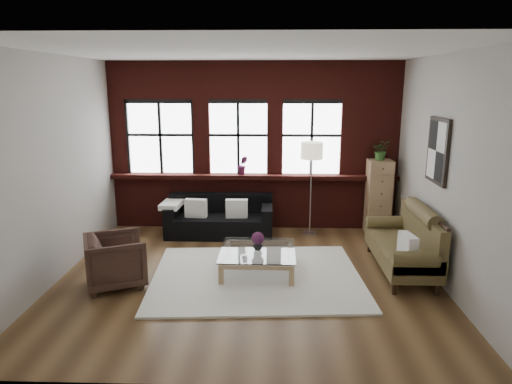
{
  "coord_description": "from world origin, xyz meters",
  "views": [
    {
      "loc": [
        0.32,
        -6.26,
        2.8
      ],
      "look_at": [
        0.1,
        0.6,
        1.15
      ],
      "focal_mm": 32.0,
      "sensor_mm": 36.0,
      "label": 1
    }
  ],
  "objects_px": {
    "vintage_settee": "(401,240)",
    "drawer_chest": "(378,197)",
    "vase": "(258,245)",
    "coffee_table": "(258,261)",
    "floor_lamp": "(311,185)",
    "dark_sofa": "(220,217)",
    "armchair": "(116,260)"
  },
  "relations": [
    {
      "from": "vase",
      "to": "drawer_chest",
      "type": "relative_size",
      "value": 0.1
    },
    {
      "from": "drawer_chest",
      "to": "floor_lamp",
      "type": "bearing_deg",
      "value": -175.62
    },
    {
      "from": "coffee_table",
      "to": "drawer_chest",
      "type": "distance_m",
      "value": 3.0
    },
    {
      "from": "dark_sofa",
      "to": "floor_lamp",
      "type": "xyz_separation_m",
      "value": [
        1.7,
        0.13,
        0.59
      ]
    },
    {
      "from": "floor_lamp",
      "to": "armchair",
      "type": "bearing_deg",
      "value": -141.1
    },
    {
      "from": "vase",
      "to": "dark_sofa",
      "type": "bearing_deg",
      "value": 113.88
    },
    {
      "from": "drawer_chest",
      "to": "vase",
      "type": "bearing_deg",
      "value": -138.54
    },
    {
      "from": "vintage_settee",
      "to": "coffee_table",
      "type": "bearing_deg",
      "value": -176.53
    },
    {
      "from": "vintage_settee",
      "to": "coffee_table",
      "type": "relative_size",
      "value": 1.68
    },
    {
      "from": "vintage_settee",
      "to": "armchair",
      "type": "relative_size",
      "value": 2.31
    },
    {
      "from": "dark_sofa",
      "to": "armchair",
      "type": "distance_m",
      "value": 2.54
    },
    {
      "from": "floor_lamp",
      "to": "coffee_table",
      "type": "bearing_deg",
      "value": -116.69
    },
    {
      "from": "vintage_settee",
      "to": "vase",
      "type": "height_order",
      "value": "vintage_settee"
    },
    {
      "from": "vintage_settee",
      "to": "floor_lamp",
      "type": "relative_size",
      "value": 0.98
    },
    {
      "from": "vintage_settee",
      "to": "drawer_chest",
      "type": "xyz_separation_m",
      "value": [
        0.05,
        1.82,
        0.21
      ]
    },
    {
      "from": "dark_sofa",
      "to": "drawer_chest",
      "type": "relative_size",
      "value": 1.4
    },
    {
      "from": "dark_sofa",
      "to": "coffee_table",
      "type": "bearing_deg",
      "value": -66.12
    },
    {
      "from": "drawer_chest",
      "to": "floor_lamp",
      "type": "distance_m",
      "value": 1.31
    },
    {
      "from": "armchair",
      "to": "coffee_table",
      "type": "bearing_deg",
      "value": -99.11
    },
    {
      "from": "dark_sofa",
      "to": "floor_lamp",
      "type": "distance_m",
      "value": 1.8
    },
    {
      "from": "drawer_chest",
      "to": "floor_lamp",
      "type": "relative_size",
      "value": 0.74
    },
    {
      "from": "vintage_settee",
      "to": "drawer_chest",
      "type": "height_order",
      "value": "drawer_chest"
    },
    {
      "from": "vintage_settee",
      "to": "drawer_chest",
      "type": "bearing_deg",
      "value": 88.29
    },
    {
      "from": "drawer_chest",
      "to": "vintage_settee",
      "type": "bearing_deg",
      "value": -91.71
    },
    {
      "from": "dark_sofa",
      "to": "drawer_chest",
      "type": "height_order",
      "value": "drawer_chest"
    },
    {
      "from": "armchair",
      "to": "vase",
      "type": "xyz_separation_m",
      "value": [
        1.98,
        0.5,
        0.07
      ]
    },
    {
      "from": "coffee_table",
      "to": "armchair",
      "type": "bearing_deg",
      "value": -165.94
    },
    {
      "from": "vintage_settee",
      "to": "vase",
      "type": "bearing_deg",
      "value": -176.53
    },
    {
      "from": "dark_sofa",
      "to": "coffee_table",
      "type": "relative_size",
      "value": 1.78
    },
    {
      "from": "coffee_table",
      "to": "drawer_chest",
      "type": "bearing_deg",
      "value": 41.46
    },
    {
      "from": "dark_sofa",
      "to": "floor_lamp",
      "type": "relative_size",
      "value": 1.04
    },
    {
      "from": "drawer_chest",
      "to": "armchair",
      "type": "bearing_deg",
      "value": -149.71
    }
  ]
}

